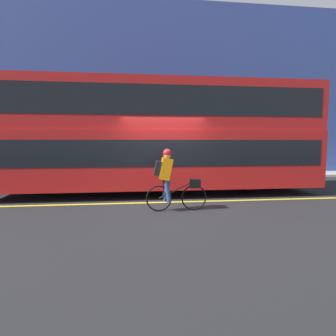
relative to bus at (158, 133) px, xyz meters
The scene contains 8 objects.
ground_plane 2.60m from the bus, 87.78° to the right, with size 80.00×80.00×0.00m, color #232326.
road_center_line 2.55m from the bus, 87.65° to the right, with size 50.00×0.14×0.01m, color yellow.
sidewalk_curb 4.59m from the bus, 89.15° to the left, with size 60.00×1.75×0.11m.
building_facade 5.73m from the bus, 89.32° to the left, with size 60.00×0.30×9.10m.
bus is the anchor object (origin of this frame).
cyclist_on_bike 2.76m from the bus, 87.69° to the right, with size 1.57×0.32×1.59m.
trash_bin 7.08m from the bus, 144.28° to the left, with size 0.52×0.52×0.96m.
street_sign_post 5.81m from the bus, 135.78° to the left, with size 0.36×0.09×2.60m.
Camera 1 is at (-0.76, -7.43, 1.74)m, focal length 28.00 mm.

